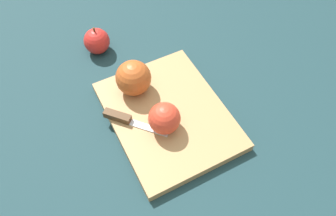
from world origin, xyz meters
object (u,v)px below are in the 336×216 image
apple_half_right (164,118)px  apple_whole (97,41)px  knife (123,118)px  apple_half_left (133,78)px

apple_half_right → apple_whole: bearing=170.9°
knife → apple_whole: bearing=130.1°
apple_half_left → apple_whole: bearing=-148.9°
knife → apple_whole: apple_whole is taller
apple_half_left → apple_half_right: bearing=29.5°
apple_half_right → apple_half_left: bearing=170.0°
knife → apple_whole: (-0.27, -0.01, 0.00)m
knife → apple_whole: 0.27m
apple_whole → apple_half_left: bearing=17.5°
apple_half_left → apple_half_right: size_ratio=1.18×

